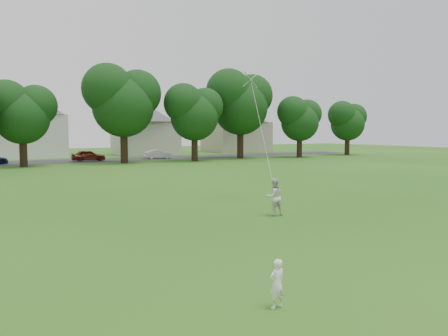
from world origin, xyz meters
TOP-DOWN VIEW (x-y plane):
  - ground at (0.00, 0.00)m, footprint 160.00×160.00m
  - street at (0.00, 42.00)m, footprint 90.00×7.00m
  - toddler at (-2.21, -3.23)m, footprint 0.38×0.26m
  - older_boy at (3.49, 4.32)m, footprint 0.83×0.69m
  - kite at (4.30, 6.37)m, footprint 1.37×2.65m
  - tree_row at (1.99, 35.53)m, footprint 81.69×8.67m
  - house_row at (-0.14, 52.00)m, footprint 77.27×14.03m

SIDE VIEW (x-z plane):
  - ground at x=0.00m, z-range 0.00..0.00m
  - street at x=0.00m, z-range 0.00..0.01m
  - toddler at x=-2.21m, z-range 0.00..0.99m
  - older_boy at x=3.49m, z-range 0.00..1.55m
  - kite at x=4.30m, z-range 0.26..6.88m
  - house_row at x=-0.14m, z-range -0.37..10.26m
  - tree_row at x=1.99m, z-range 0.73..12.16m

